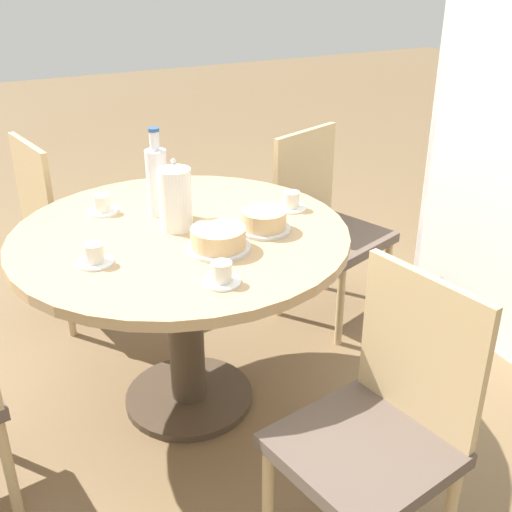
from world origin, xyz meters
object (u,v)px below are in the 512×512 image
Objects in this scene: chair_a at (325,223)px; cup_d at (95,256)px; chair_d at (381,425)px; water_bottle at (157,180)px; cup_b at (102,205)px; cup_c at (291,202)px; coffee_pot at (175,197)px; cup_a at (222,275)px; cake_main at (218,239)px; cake_second at (264,221)px; chair_b at (69,224)px.

chair_a is 1.29m from cup_d.
chair_d reaches higher than cup_d.
water_bottle is 2.83× the size of cup_b.
cup_d is at bearing -154.72° from chair_d.
chair_d is 7.68× the size of cup_d.
cup_d is (-0.76, -0.56, 0.30)m from chair_d.
water_bottle is 2.83× the size of cup_c.
coffee_pot is at bearing 114.73° from cup_d.
coffee_pot is 0.36m from cup_d.
cup_d is at bearing -133.43° from cup_a.
cake_main is 0.39m from cup_d.
cake_second is at bearing -53.76° from cup_c.
water_bottle reaches higher than chair_d.
water_bottle is at bearing -137.59° from cake_second.
cake_main is (0.38, 0.08, -0.10)m from water_bottle.
water_bottle is (0.69, 0.23, 0.40)m from chair_b.
cup_c is (-0.13, 0.18, -0.01)m from cake_second.
chair_d is at bearing -135.24° from chair_a.
chair_d reaches higher than cup_c.
chair_d is at bearing 28.76° from cup_a.
chair_a is 7.68× the size of cup_d.
chair_a is 1.00× the size of chair_d.
cup_d is (1.00, -0.08, 0.30)m from chair_b.
chair_d is at bearing 14.49° from cake_main.
cup_b is (-0.26, -0.19, -0.09)m from coffee_pot.
cup_c is at bearing 87.77° from coffee_pot.
cup_c is at bearing 126.24° from cake_second.
cup_a and cup_c have the same top height.
cup_d is at bearing -80.43° from cup_c.
cake_main is 0.23m from cup_a.
water_bottle is 1.74× the size of cake_second.
cup_b is (-0.48, -0.26, -0.01)m from cake_main.
chair_b is 1.14m from cup_c.
chair_b is 4.72× the size of cake_second.
cake_main is 1.85× the size of cup_d.
chair_a is at bearing 112.88° from cup_d.
coffee_pot is at bearing -177.71° from chair_a.
cup_c is at bearing -156.96° from chair_a.
cake_second is 0.22m from cup_c.
cake_second is 1.63× the size of cup_b.
chair_d is 0.77m from cake_main.
cake_main reaches higher than cake_second.
cake_second reaches higher than cup_a.
cake_main is 1.85× the size of cup_c.
coffee_pot reaches higher than cup_d.
chair_a is 0.81m from cake_second.
chair_a reaches higher than cake_main.
chair_d reaches higher than cake_main.
chair_b is at bearing -175.98° from cup_b.
chair_b is 0.66m from cup_b.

